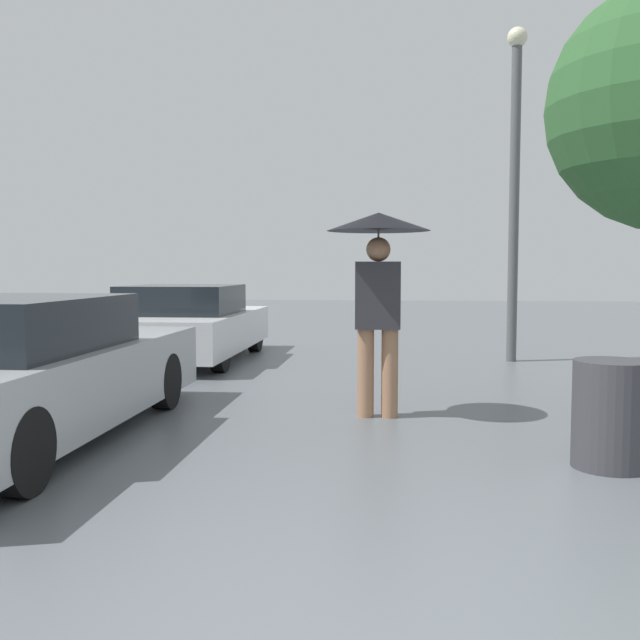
{
  "coord_description": "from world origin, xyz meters",
  "views": [
    {
      "loc": [
        -0.2,
        -2.19,
        1.44
      ],
      "look_at": [
        -0.9,
        4.67,
        0.94
      ],
      "focal_mm": 40.0,
      "sensor_mm": 36.0,
      "label": 1
    }
  ],
  "objects_px": {
    "street_lamp": "(515,172)",
    "trash_bin": "(611,414)",
    "parked_car_farthest": "(186,324)",
    "pedestrian": "(378,263)",
    "parked_car_nearest": "(21,374)"
  },
  "relations": [
    {
      "from": "street_lamp",
      "to": "trash_bin",
      "type": "distance_m",
      "value": 6.5
    },
    {
      "from": "street_lamp",
      "to": "trash_bin",
      "type": "xyz_separation_m",
      "value": [
        -0.27,
        -5.99,
        -2.51
      ]
    },
    {
      "from": "street_lamp",
      "to": "trash_bin",
      "type": "bearing_deg",
      "value": -92.55
    },
    {
      "from": "parked_car_farthest",
      "to": "trash_bin",
      "type": "xyz_separation_m",
      "value": [
        4.8,
        -5.61,
        -0.17
      ]
    },
    {
      "from": "pedestrian",
      "to": "street_lamp",
      "type": "relative_size",
      "value": 0.39
    },
    {
      "from": "parked_car_nearest",
      "to": "pedestrian",
      "type": "bearing_deg",
      "value": 23.63
    },
    {
      "from": "parked_car_nearest",
      "to": "trash_bin",
      "type": "relative_size",
      "value": 5.85
    },
    {
      "from": "parked_car_farthest",
      "to": "parked_car_nearest",
      "type": "bearing_deg",
      "value": -88.34
    },
    {
      "from": "parked_car_nearest",
      "to": "parked_car_farthest",
      "type": "height_order",
      "value": "parked_car_nearest"
    },
    {
      "from": "pedestrian",
      "to": "parked_car_nearest",
      "type": "distance_m",
      "value": 3.33
    },
    {
      "from": "pedestrian",
      "to": "parked_car_farthest",
      "type": "xyz_separation_m",
      "value": [
        -3.08,
        4.01,
        -0.93
      ]
    },
    {
      "from": "pedestrian",
      "to": "street_lamp",
      "type": "xyz_separation_m",
      "value": [
        1.98,
        4.4,
        1.41
      ]
    },
    {
      "from": "trash_bin",
      "to": "parked_car_farthest",
      "type": "bearing_deg",
      "value": 130.54
    },
    {
      "from": "pedestrian",
      "to": "parked_car_nearest",
      "type": "relative_size",
      "value": 0.43
    },
    {
      "from": "parked_car_nearest",
      "to": "street_lamp",
      "type": "distance_m",
      "value": 7.86
    }
  ]
}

